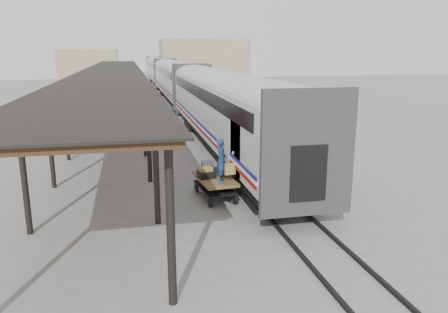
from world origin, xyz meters
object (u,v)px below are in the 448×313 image
Objects in this scene: luggage_tug at (124,127)px; pedestrian at (110,115)px; porter at (222,160)px; baggage_cart at (215,183)px.

luggage_tug is 4.25m from pedestrian.
porter reaches higher than luggage_tug.
pedestrian is (-4.66, 18.31, 0.25)m from baggage_cart.
porter is at bearing 125.27° from pedestrian.
baggage_cart is 1.48× the size of porter.
porter is 0.94× the size of pedestrian.
baggage_cart is at bearing 23.04° from porter.
pedestrian reaches higher than baggage_cart.
luggage_tug is at bearing 97.57° from baggage_cart.
porter is at bearing -84.43° from baggage_cart.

